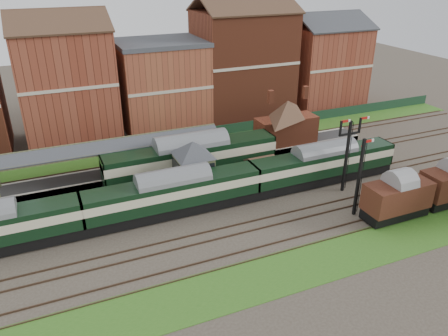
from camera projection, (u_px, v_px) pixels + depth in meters
name	position (u px, v px, depth m)	size (l,w,h in m)	color
ground	(232.00, 202.00, 45.32)	(160.00, 160.00, 0.00)	#473D33
grass_back	(183.00, 147.00, 58.58)	(90.00, 4.50, 0.06)	#2D6619
grass_front	(293.00, 269.00, 35.36)	(90.00, 5.00, 0.06)	#2D6619
fence	(179.00, 137.00, 59.92)	(90.00, 0.12, 1.50)	#193823
platform	(160.00, 168.00, 51.41)	(55.00, 3.40, 1.00)	#2D2D2D
signal_box	(194.00, 166.00, 45.57)	(5.40, 5.40, 6.00)	#5F7050
brick_hut	(261.00, 170.00, 49.28)	(3.20, 2.64, 2.94)	brown
station_building	(287.00, 121.00, 55.97)	(8.10, 8.10, 5.90)	brown
canopy	(104.00, 144.00, 47.52)	(26.00, 3.89, 4.08)	brown
semaphore_bracket	(347.00, 151.00, 45.54)	(3.60, 0.25, 8.18)	black
semaphore_siding	(359.00, 177.00, 41.29)	(1.23, 0.25, 8.00)	black
town_backdrop	(161.00, 80.00, 62.97)	(69.00, 10.00, 16.00)	brown
dmu_train	(174.00, 193.00, 42.11)	(51.80, 2.72, 3.98)	black
platform_railcar	(192.00, 158.00, 48.83)	(19.73, 3.11, 4.54)	black
goods_van_a	(397.00, 197.00, 41.59)	(6.49, 2.81, 3.94)	black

